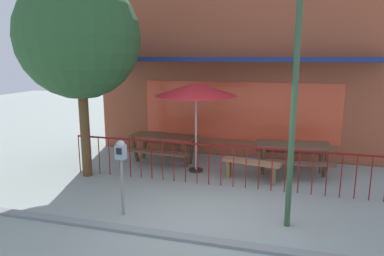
{
  "coord_description": "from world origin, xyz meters",
  "views": [
    {
      "loc": [
        1.39,
        -5.61,
        2.92
      ],
      "look_at": [
        -0.8,
        2.28,
        1.23
      ],
      "focal_mm": 32.63,
      "sensor_mm": 36.0,
      "label": 1
    }
  ],
  "objects_px": {
    "patio_bench": "(251,166)",
    "picnic_table_right": "(293,150)",
    "parking_meter_far": "(121,158)",
    "street_tree": "(79,38)",
    "picnic_table_left": "(163,141)",
    "street_lamp": "(296,74)",
    "patio_umbrella": "(196,90)"
  },
  "relations": [
    {
      "from": "picnic_table_left",
      "to": "street_lamp",
      "type": "distance_m",
      "value": 4.9
    },
    {
      "from": "patio_umbrella",
      "to": "patio_bench",
      "type": "height_order",
      "value": "patio_umbrella"
    },
    {
      "from": "parking_meter_far",
      "to": "street_tree",
      "type": "xyz_separation_m",
      "value": [
        -1.87,
        1.78,
        2.22
      ]
    },
    {
      "from": "patio_bench",
      "to": "picnic_table_left",
      "type": "bearing_deg",
      "value": 162.79
    },
    {
      "from": "patio_bench",
      "to": "street_tree",
      "type": "height_order",
      "value": "street_tree"
    },
    {
      "from": "patio_bench",
      "to": "street_tree",
      "type": "xyz_separation_m",
      "value": [
        -3.96,
        -0.75,
        2.98
      ]
    },
    {
      "from": "picnic_table_right",
      "to": "street_lamp",
      "type": "relative_size",
      "value": 0.48
    },
    {
      "from": "street_lamp",
      "to": "patio_bench",
      "type": "bearing_deg",
      "value": 111.98
    },
    {
      "from": "picnic_table_left",
      "to": "parking_meter_far",
      "type": "xyz_separation_m",
      "value": [
        0.4,
        -3.3,
        0.5
      ]
    },
    {
      "from": "patio_bench",
      "to": "parking_meter_far",
      "type": "height_order",
      "value": "parking_meter_far"
    },
    {
      "from": "picnic_table_right",
      "to": "street_tree",
      "type": "bearing_deg",
      "value": -162.93
    },
    {
      "from": "patio_umbrella",
      "to": "patio_bench",
      "type": "bearing_deg",
      "value": -11.69
    },
    {
      "from": "picnic_table_right",
      "to": "parking_meter_far",
      "type": "distance_m",
      "value": 4.52
    },
    {
      "from": "picnic_table_left",
      "to": "parking_meter_far",
      "type": "bearing_deg",
      "value": -83.01
    },
    {
      "from": "street_tree",
      "to": "patio_bench",
      "type": "bearing_deg",
      "value": 10.67
    },
    {
      "from": "parking_meter_far",
      "to": "picnic_table_left",
      "type": "bearing_deg",
      "value": 96.99
    },
    {
      "from": "parking_meter_far",
      "to": "street_tree",
      "type": "height_order",
      "value": "street_tree"
    },
    {
      "from": "patio_bench",
      "to": "picnic_table_right",
      "type": "bearing_deg",
      "value": 38.56
    },
    {
      "from": "street_tree",
      "to": "parking_meter_far",
      "type": "bearing_deg",
      "value": -43.69
    },
    {
      "from": "patio_bench",
      "to": "street_tree",
      "type": "bearing_deg",
      "value": -169.33
    },
    {
      "from": "patio_bench",
      "to": "street_lamp",
      "type": "distance_m",
      "value": 3.25
    },
    {
      "from": "picnic_table_right",
      "to": "patio_umbrella",
      "type": "distance_m",
      "value": 2.87
    },
    {
      "from": "picnic_table_right",
      "to": "street_lamp",
      "type": "distance_m",
      "value": 3.55
    },
    {
      "from": "picnic_table_left",
      "to": "street_tree",
      "type": "distance_m",
      "value": 3.44
    },
    {
      "from": "picnic_table_right",
      "to": "street_lamp",
      "type": "height_order",
      "value": "street_lamp"
    },
    {
      "from": "street_lamp",
      "to": "street_tree",
      "type": "bearing_deg",
      "value": 163.82
    },
    {
      "from": "patio_bench",
      "to": "street_lamp",
      "type": "bearing_deg",
      "value": -68.02
    },
    {
      "from": "patio_umbrella",
      "to": "parking_meter_far",
      "type": "relative_size",
      "value": 1.59
    },
    {
      "from": "picnic_table_left",
      "to": "street_lamp",
      "type": "height_order",
      "value": "street_lamp"
    },
    {
      "from": "patio_umbrella",
      "to": "street_lamp",
      "type": "relative_size",
      "value": 0.56
    },
    {
      "from": "street_tree",
      "to": "street_lamp",
      "type": "xyz_separation_m",
      "value": [
        4.83,
        -1.4,
        -0.7
      ]
    },
    {
      "from": "patio_umbrella",
      "to": "picnic_table_left",
      "type": "bearing_deg",
      "value": 155.83
    }
  ]
}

